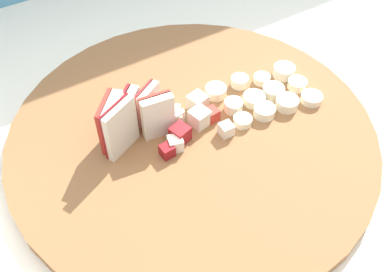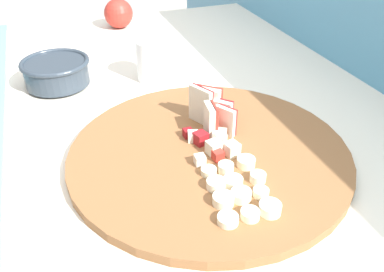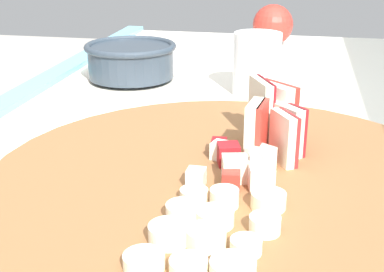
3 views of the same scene
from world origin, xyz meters
name	(u,v)px [view 3 (image 3 of 3)]	position (x,y,z in m)	size (l,w,h in m)	color
cutting_board	(232,182)	(0.11, -0.04, 0.90)	(0.45, 0.45, 0.02)	brown
apple_wedge_fan	(272,122)	(0.05, -0.01, 0.94)	(0.09, 0.06, 0.07)	#B22D23
apple_dice_pile	(241,164)	(0.11, -0.03, 0.92)	(0.09, 0.08, 0.02)	beige
banana_slice_rows	(211,229)	(0.23, -0.04, 0.92)	(0.13, 0.10, 0.01)	beige
ceramic_bowl	(131,59)	(-0.24, -0.24, 0.93)	(0.14, 0.14, 0.06)	#2D3842
small_jar	(257,64)	(-0.20, -0.04, 0.94)	(0.07, 0.07, 0.09)	white
whole_apple	(273,25)	(-0.57, -0.04, 0.94)	(0.08, 0.08, 0.08)	#B22D23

